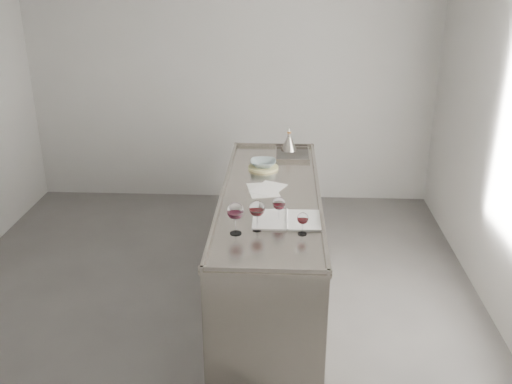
{
  "coord_description": "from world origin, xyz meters",
  "views": [
    {
      "loc": [
        0.59,
        -3.74,
        2.61
      ],
      "look_at": [
        0.4,
        0.13,
        1.02
      ],
      "focal_mm": 40.0,
      "sensor_mm": 36.0,
      "label": 1
    }
  ],
  "objects_px": {
    "wine_glass_middle": "(257,209)",
    "notebook": "(287,220)",
    "wine_glass_right": "(279,204)",
    "ceramic_bowl": "(263,163)",
    "wine_funnel": "(289,143)",
    "wine_glass_left": "(235,212)",
    "wine_glass_small": "(303,219)",
    "counter": "(270,248)"
  },
  "relations": [
    {
      "from": "ceramic_bowl",
      "to": "wine_glass_right",
      "type": "bearing_deg",
      "value": -81.96
    },
    {
      "from": "wine_glass_right",
      "to": "ceramic_bowl",
      "type": "height_order",
      "value": "wine_glass_right"
    },
    {
      "from": "counter",
      "to": "wine_glass_right",
      "type": "xyz_separation_m",
      "value": [
        0.07,
        -0.48,
        0.59
      ]
    },
    {
      "from": "ceramic_bowl",
      "to": "counter",
      "type": "bearing_deg",
      "value": -82.13
    },
    {
      "from": "notebook",
      "to": "wine_glass_right",
      "type": "bearing_deg",
      "value": 179.64
    },
    {
      "from": "wine_funnel",
      "to": "wine_glass_left",
      "type": "bearing_deg",
      "value": -101.26
    },
    {
      "from": "wine_glass_small",
      "to": "wine_glass_right",
      "type": "bearing_deg",
      "value": 127.83
    },
    {
      "from": "counter",
      "to": "wine_glass_small",
      "type": "distance_m",
      "value": 0.92
    },
    {
      "from": "wine_glass_left",
      "to": "notebook",
      "type": "distance_m",
      "value": 0.42
    },
    {
      "from": "wine_funnel",
      "to": "wine_glass_small",
      "type": "bearing_deg",
      "value": -87.32
    },
    {
      "from": "wine_funnel",
      "to": "wine_glass_middle",
      "type": "bearing_deg",
      "value": -97.21
    },
    {
      "from": "wine_glass_middle",
      "to": "counter",
      "type": "bearing_deg",
      "value": 83.47
    },
    {
      "from": "counter",
      "to": "wine_glass_middle",
      "type": "bearing_deg",
      "value": -96.53
    },
    {
      "from": "wine_funnel",
      "to": "wine_glass_right",
      "type": "bearing_deg",
      "value": -92.72
    },
    {
      "from": "wine_glass_middle",
      "to": "wine_glass_left",
      "type": "bearing_deg",
      "value": -154.64
    },
    {
      "from": "wine_glass_middle",
      "to": "wine_glass_right",
      "type": "relative_size",
      "value": 1.19
    },
    {
      "from": "wine_glass_middle",
      "to": "wine_funnel",
      "type": "height_order",
      "value": "wine_funnel"
    },
    {
      "from": "notebook",
      "to": "wine_funnel",
      "type": "xyz_separation_m",
      "value": [
        0.02,
        1.56,
        0.06
      ]
    },
    {
      "from": "wine_glass_left",
      "to": "ceramic_bowl",
      "type": "height_order",
      "value": "wine_glass_left"
    },
    {
      "from": "wine_glass_left",
      "to": "wine_funnel",
      "type": "height_order",
      "value": "wine_funnel"
    },
    {
      "from": "wine_glass_middle",
      "to": "wine_funnel",
      "type": "bearing_deg",
      "value": 82.79
    },
    {
      "from": "wine_glass_left",
      "to": "ceramic_bowl",
      "type": "bearing_deg",
      "value": 84.02
    },
    {
      "from": "wine_glass_right",
      "to": "wine_funnel",
      "type": "bearing_deg",
      "value": 87.28
    },
    {
      "from": "wine_glass_small",
      "to": "notebook",
      "type": "bearing_deg",
      "value": 116.33
    },
    {
      "from": "wine_glass_small",
      "to": "wine_glass_left",
      "type": "bearing_deg",
      "value": -178.5
    },
    {
      "from": "wine_glass_right",
      "to": "wine_glass_middle",
      "type": "bearing_deg",
      "value": -133.76
    },
    {
      "from": "notebook",
      "to": "wine_funnel",
      "type": "bearing_deg",
      "value": 89.0
    },
    {
      "from": "notebook",
      "to": "ceramic_bowl",
      "type": "height_order",
      "value": "ceramic_bowl"
    },
    {
      "from": "wine_glass_right",
      "to": "wine_funnel",
      "type": "distance_m",
      "value": 1.56
    },
    {
      "from": "wine_glass_small",
      "to": "wine_funnel",
      "type": "height_order",
      "value": "wine_funnel"
    },
    {
      "from": "wine_glass_right",
      "to": "wine_glass_small",
      "type": "height_order",
      "value": "wine_glass_right"
    },
    {
      "from": "wine_glass_right",
      "to": "ceramic_bowl",
      "type": "relative_size",
      "value": 0.79
    },
    {
      "from": "wine_glass_middle",
      "to": "wine_glass_small",
      "type": "height_order",
      "value": "wine_glass_middle"
    },
    {
      "from": "wine_funnel",
      "to": "notebook",
      "type": "bearing_deg",
      "value": -90.64
    },
    {
      "from": "counter",
      "to": "wine_glass_middle",
      "type": "distance_m",
      "value": 0.88
    },
    {
      "from": "wine_glass_middle",
      "to": "wine_glass_right",
      "type": "distance_m",
      "value": 0.21
    },
    {
      "from": "wine_glass_middle",
      "to": "wine_funnel",
      "type": "xyz_separation_m",
      "value": [
        0.22,
        1.71,
        -0.08
      ]
    },
    {
      "from": "wine_glass_left",
      "to": "wine_glass_right",
      "type": "bearing_deg",
      "value": 37.39
    },
    {
      "from": "wine_glass_middle",
      "to": "notebook",
      "type": "bearing_deg",
      "value": 36.72
    },
    {
      "from": "counter",
      "to": "wine_glass_left",
      "type": "height_order",
      "value": "wine_glass_left"
    },
    {
      "from": "wine_glass_left",
      "to": "wine_glass_small",
      "type": "height_order",
      "value": "wine_glass_left"
    },
    {
      "from": "counter",
      "to": "wine_glass_small",
      "type": "height_order",
      "value": "wine_glass_small"
    }
  ]
}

